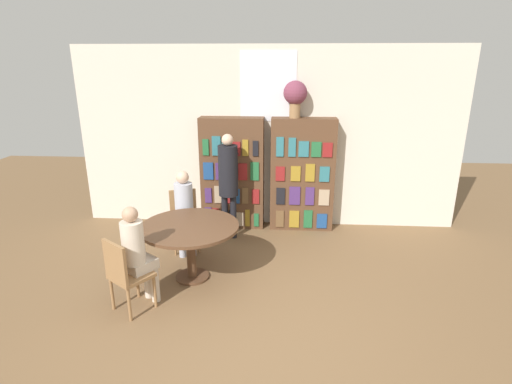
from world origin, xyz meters
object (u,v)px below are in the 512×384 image
Objects in this scene: librarian_standing at (228,176)px; chair_left_side at (184,216)px; bookshelf_left at (232,174)px; seated_reader_right at (137,251)px; flower_vase at (295,95)px; reading_table at (190,234)px; chair_near_camera at (125,272)px; seated_reader_left at (184,207)px; bookshelf_right at (302,175)px.

chair_left_side is at bearing -148.26° from librarian_standing.
bookshelf_left reaches higher than seated_reader_right.
flower_vase is 3.41m from seated_reader_right.
chair_near_camera reaches higher than reading_table.
chair_near_camera is at bearing 63.00° from chair_left_side.
chair_left_side is at bearing -125.30° from bookshelf_left.
reading_table is at bearing 90.00° from seated_reader_left.
bookshelf_left is 1.00× the size of bookshelf_right.
seated_reader_right is at bearing -107.75° from bookshelf_left.
chair_near_camera is at bearing -128.42° from bookshelf_right.
librarian_standing reaches higher than chair_left_side.
bookshelf_left is 1.50× the size of seated_reader_left.
chair_near_camera is 1.00× the size of chair_left_side.
librarian_standing is (0.00, -0.50, 0.10)m from bookshelf_left.
reading_table is 1.41m from librarian_standing.
chair_near_camera is at bearing -126.22° from flower_vase.
bookshelf_right reaches higher than chair_left_side.
chair_left_side is at bearing -153.64° from bookshelf_right.
seated_reader_left is at bearing -148.66° from bookshelf_right.
librarian_standing reaches higher than chair_near_camera.
bookshelf_left reaches higher than seated_reader_left.
flower_vase is 3.66m from chair_near_camera.
chair_near_camera is (-0.56, -0.79, -0.14)m from reading_table.
flower_vase is at bearing -169.82° from chair_left_side.
chair_left_side is 0.28m from seated_reader_left.
chair_near_camera is 2.34m from librarian_standing.
chair_left_side is 0.92m from librarian_standing.
flower_vase reaches higher than chair_left_side.
bookshelf_left is at bearing -143.70° from chair_left_side.
seated_reader_left is 1.40m from seated_reader_right.
chair_left_side is (-0.63, -0.89, -0.44)m from bookshelf_left.
seated_reader_left is at bearing -146.14° from flower_vase.
bookshelf_left is at bearing 106.69° from chair_near_camera.
flower_vase is at bearing 0.27° from bookshelf_left.
bookshelf_left is at bearing 107.86° from seated_reader_right.
bookshelf_right is at bearing -172.04° from chair_left_side.
chair_near_camera is 0.27m from seated_reader_right.
librarian_standing reaches higher than seated_reader_right.
chair_near_camera is (-1.91, -2.60, -1.74)m from flower_vase.
seated_reader_left is (-0.58, -1.06, -0.22)m from bookshelf_left.
bookshelf_left is 2.10× the size of chair_left_side.
bookshelf_left is at bearing -136.84° from seated_reader_left.
librarian_standing is (-1.01, -0.51, -1.20)m from flower_vase.
reading_table is 0.98m from chair_left_side.
bookshelf_left is at bearing 79.77° from reading_table.
flower_vase reaches higher than seated_reader_left.
reading_table is 1.02× the size of seated_reader_right.
librarian_standing is (0.89, 2.10, 0.54)m from chair_near_camera.
chair_near_camera is at bearing -108.91° from bookshelf_left.
seated_reader_left reaches higher than reading_table.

